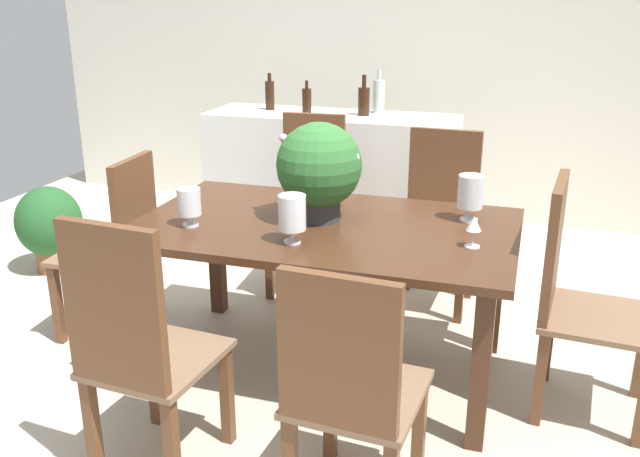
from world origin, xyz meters
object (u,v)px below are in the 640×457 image
crystal_vase_right (189,203)px  crystal_vase_left (292,214)px  chair_near_left (137,344)px  dining_table (325,242)px  wine_bottle_amber (379,96)px  wine_bottle_dark (270,95)px  chair_far_left (310,196)px  wine_bottle_tall (364,100)px  potted_plant_floor (49,225)px  chair_foot_end (575,289)px  flower_centerpiece (319,168)px  kitchen_counter (331,181)px  crystal_vase_center_near (471,193)px  chair_far_right (439,210)px  chair_near_right (349,388)px  wine_bottle_clear (307,101)px  chair_head_end (119,241)px  wine_glass (474,225)px

crystal_vase_right → crystal_vase_left: bearing=-7.6°
crystal_vase_left → chair_near_left: bearing=-116.3°
dining_table → wine_bottle_amber: size_ratio=5.84×
dining_table → wine_bottle_dark: wine_bottle_dark is taller
chair_far_left → wine_bottle_tall: wine_bottle_tall is taller
chair_far_left → crystal_vase_left: size_ratio=5.03×
crystal_vase_left → potted_plant_floor: size_ratio=0.37×
chair_foot_end → flower_centerpiece: size_ratio=2.25×
chair_near_left → crystal_vase_right: size_ratio=5.93×
kitchen_counter → flower_centerpiece: bearing=-75.3°
chair_foot_end → crystal_vase_center_near: (-0.48, 0.23, 0.32)m
chair_far_right → crystal_vase_right: chair_far_right is taller
chair_near_left → chair_near_right: bearing=-174.6°
wine_bottle_tall → dining_table: bearing=-81.6°
chair_near_left → potted_plant_floor: chair_near_left is taller
chair_far_right → crystal_vase_center_near: (0.23, -0.73, 0.32)m
wine_bottle_clear → wine_bottle_amber: bearing=24.3°
chair_head_end → flower_centerpiece: flower_centerpiece is taller
crystal_vase_left → kitchen_counter: size_ratio=0.12×
wine_bottle_tall → wine_bottle_dark: (-0.69, 0.03, 0.00)m
chair_near_right → crystal_vase_right: 1.26m
chair_near_left → chair_head_end: bearing=-49.1°
dining_table → crystal_vase_center_near: bearing=21.0°
wine_glass → crystal_vase_right: bearing=-175.0°
wine_bottle_clear → dining_table: bearing=-68.7°
dining_table → chair_far_left: size_ratio=1.64×
chair_far_left → wine_glass: chair_far_left is taller
chair_near_left → wine_bottle_tall: size_ratio=3.85×
chair_far_left → crystal_vase_right: size_ratio=5.97×
chair_foot_end → wine_bottle_clear: 2.41m
chair_far_left → chair_head_end: (-0.72, -0.97, -0.03)m
chair_far_right → flower_centerpiece: flower_centerpiece is taller
wine_bottle_clear → crystal_vase_center_near: bearing=-47.6°
crystal_vase_left → potted_plant_floor: crystal_vase_left is taller
crystal_vase_right → crystal_vase_center_near: bearing=20.8°
wine_glass → potted_plant_floor: size_ratio=0.24×
chair_foot_end → wine_bottle_tall: 2.21m
kitchen_counter → dining_table: bearing=-74.3°
crystal_vase_right → wine_bottle_amber: size_ratio=0.60×
chair_near_left → crystal_vase_left: 0.83m
wine_bottle_dark → wine_bottle_amber: bearing=7.5°
wine_glass → wine_bottle_amber: (-0.85, 1.93, 0.23)m
flower_centerpiece → crystal_vase_right: flower_centerpiece is taller
chair_near_left → chair_far_right: size_ratio=1.04×
chair_head_end → flower_centerpiece: 1.16m
chair_far_left → wine_bottle_amber: wine_bottle_amber is taller
wine_bottle_clear → wine_bottle_amber: wine_bottle_amber is taller
chair_far_right → potted_plant_floor: size_ratio=1.78×
crystal_vase_left → wine_bottle_dark: size_ratio=0.82×
chair_near_left → chair_near_right: (0.78, 0.01, -0.03)m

